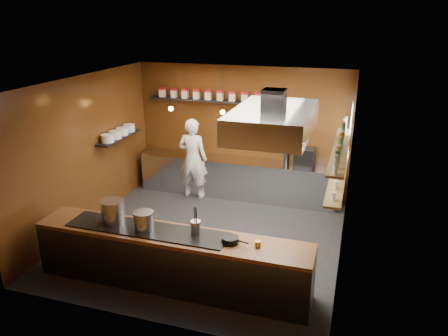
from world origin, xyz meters
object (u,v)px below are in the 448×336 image
at_px(espresso_machine, 305,157).
at_px(chef, 193,159).
at_px(stockpot_small, 144,221).
at_px(stockpot_large, 113,211).
at_px(extractor_hood, 273,121).

xyz_separation_m(espresso_machine, chef, (-2.50, -0.36, -0.17)).
distance_m(stockpot_small, chef, 3.50).
height_order(stockpot_large, chef, chef).
bearing_deg(espresso_machine, extractor_hood, -92.54).
height_order(stockpot_small, espresso_machine, espresso_machine).
height_order(espresso_machine, chef, chef).
relative_size(extractor_hood, stockpot_small, 6.35).
bearing_deg(espresso_machine, chef, -169.15).
bearing_deg(chef, extractor_hood, 136.86).
xyz_separation_m(extractor_hood, espresso_machine, (0.24, 2.58, -1.40)).
relative_size(stockpot_large, stockpot_small, 1.20).
distance_m(extractor_hood, stockpot_large, 2.93).
xyz_separation_m(extractor_hood, stockpot_large, (-2.32, -1.14, -1.38)).
bearing_deg(stockpot_small, chef, 98.87).
relative_size(stockpot_small, chef, 0.17).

